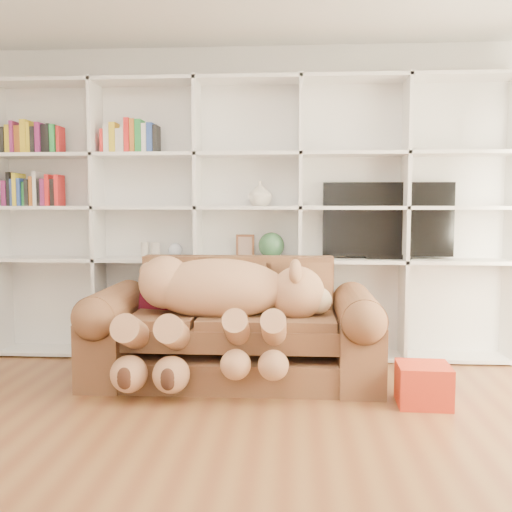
# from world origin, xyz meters

# --- Properties ---
(floor) EXTENTS (5.00, 5.00, 0.00)m
(floor) POSITION_xyz_m (0.00, 0.00, 0.00)
(floor) COLOR brown
(floor) RESTS_ON ground
(wall_back) EXTENTS (5.00, 0.02, 2.70)m
(wall_back) POSITION_xyz_m (0.00, 2.50, 1.35)
(wall_back) COLOR white
(wall_back) RESTS_ON floor
(bookshelf) EXTENTS (4.43, 0.35, 2.40)m
(bookshelf) POSITION_xyz_m (-0.24, 2.36, 1.31)
(bookshelf) COLOR white
(bookshelf) RESTS_ON floor
(sofa) EXTENTS (2.16, 0.93, 0.91)m
(sofa) POSITION_xyz_m (-0.06, 1.68, 0.34)
(sofa) COLOR brown
(sofa) RESTS_ON floor
(teddy_bear) EXTENTS (1.52, 0.86, 0.88)m
(teddy_bear) POSITION_xyz_m (-0.17, 1.50, 0.62)
(teddy_bear) COLOR tan
(teddy_bear) RESTS_ON sofa
(throw_pillow) EXTENTS (0.43, 0.31, 0.41)m
(throw_pillow) POSITION_xyz_m (-0.62, 1.83, 0.66)
(throw_pillow) COLOR #590F23
(throw_pillow) RESTS_ON sofa
(gift_box) EXTENTS (0.35, 0.33, 0.27)m
(gift_box) POSITION_xyz_m (1.25, 1.18, 0.14)
(gift_box) COLOR red
(gift_box) RESTS_ON floor
(tv) EXTENTS (1.10, 0.18, 0.65)m
(tv) POSITION_xyz_m (1.18, 2.35, 1.19)
(tv) COLOR black
(tv) RESTS_ON bookshelf
(picture_frame) EXTENTS (0.16, 0.04, 0.20)m
(picture_frame) POSITION_xyz_m (-0.03, 2.30, 0.97)
(picture_frame) COLOR brown
(picture_frame) RESTS_ON bookshelf
(green_vase) EXTENTS (0.22, 0.22, 0.22)m
(green_vase) POSITION_xyz_m (0.20, 2.30, 0.98)
(green_vase) COLOR #2D5736
(green_vase) RESTS_ON bookshelf
(figurine_tall) EXTENTS (0.07, 0.07, 0.14)m
(figurine_tall) POSITION_xyz_m (-0.91, 2.30, 0.93)
(figurine_tall) COLOR beige
(figurine_tall) RESTS_ON bookshelf
(figurine_short) EXTENTS (0.10, 0.10, 0.13)m
(figurine_short) POSITION_xyz_m (-0.82, 2.30, 0.93)
(figurine_short) COLOR beige
(figurine_short) RESTS_ON bookshelf
(snow_globe) EXTENTS (0.12, 0.12, 0.12)m
(snow_globe) POSITION_xyz_m (-0.64, 2.30, 0.93)
(snow_globe) COLOR silver
(snow_globe) RESTS_ON bookshelf
(shelf_vase) EXTENTS (0.27, 0.27, 0.21)m
(shelf_vase) POSITION_xyz_m (0.10, 2.30, 1.42)
(shelf_vase) COLOR beige
(shelf_vase) RESTS_ON bookshelf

